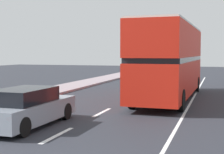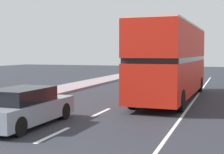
% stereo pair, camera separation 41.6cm
% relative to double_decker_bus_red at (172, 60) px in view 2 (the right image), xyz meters
% --- Properties ---
extents(lane_paint_markings, '(3.64, 46.00, 0.01)m').
position_rel_double_decker_bus_red_xyz_m(lane_paint_markings, '(-0.21, -5.06, -2.23)').
color(lane_paint_markings, silver).
rests_on(lane_paint_markings, ground).
extents(double_decker_bus_red, '(2.75, 11.12, 4.16)m').
position_rel_double_decker_bus_red_xyz_m(double_decker_bus_red, '(0.00, 0.00, 0.00)').
color(double_decker_bus_red, red).
rests_on(double_decker_bus_red, ground).
extents(hatchback_car_near, '(1.80, 4.42, 1.37)m').
position_rel_double_decker_bus_red_xyz_m(hatchback_car_near, '(-3.91, -8.67, -1.57)').
color(hatchback_car_near, gray).
rests_on(hatchback_car_near, ground).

